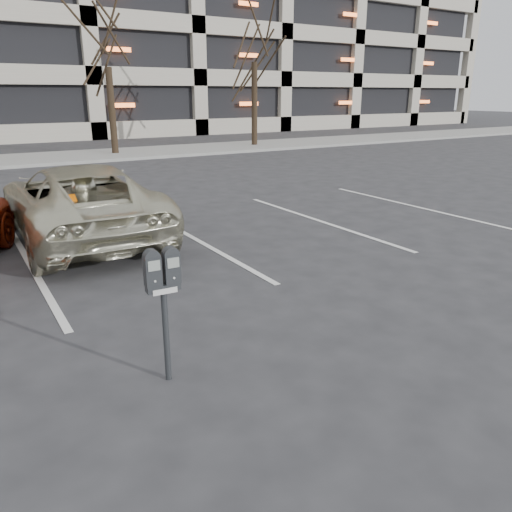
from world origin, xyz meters
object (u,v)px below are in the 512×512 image
at_px(tree_d, 254,6).
at_px(parking_meter, 163,283).
at_px(suv_silver, 80,202).
at_px(tree_c, 103,8).

distance_m(tree_d, parking_meter, 22.00).
relative_size(tree_d, suv_silver, 1.79).
xyz_separation_m(tree_d, suv_silver, (-11.31, -12.44, -5.70)).
height_order(tree_d, suv_silver, tree_d).
bearing_deg(parking_meter, suv_silver, 87.97).
xyz_separation_m(tree_c, tree_d, (7.00, 0.00, 0.63)).
distance_m(tree_c, tree_d, 7.03).
bearing_deg(suv_silver, tree_d, -131.13).
xyz_separation_m(parking_meter, suv_silver, (0.50, 5.31, -0.28)).
relative_size(tree_c, suv_silver, 1.62).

